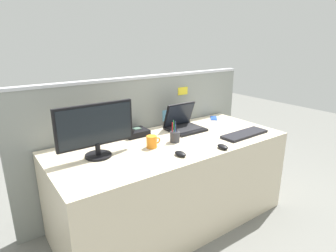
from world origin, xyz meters
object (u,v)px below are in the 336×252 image
object	(u,v)px
desk_phone	(135,132)
computer_mouse_right_hand	(223,147)
coffee_mug	(152,142)
cell_phone_blue_case	(214,118)
pen_cup	(175,136)
desktop_monitor	(96,128)
computer_mouse_left_hand	(180,154)
laptop	(183,123)
keyboard_main	(245,134)

from	to	relation	value
desk_phone	computer_mouse_right_hand	size ratio (longest dim) A/B	2.04
desk_phone	coffee_mug	distance (m)	0.32
cell_phone_blue_case	coffee_mug	xyz separation A→B (m)	(-0.96, -0.31, 0.04)
cell_phone_blue_case	coffee_mug	world-z (taller)	coffee_mug
computer_mouse_right_hand	pen_cup	size ratio (longest dim) A/B	0.55
computer_mouse_right_hand	coffee_mug	xyz separation A→B (m)	(-0.42, 0.33, 0.03)
desktop_monitor	pen_cup	xyz separation A→B (m)	(0.62, -0.09, -0.16)
desk_phone	cell_phone_blue_case	bearing A→B (deg)	-0.36
desk_phone	coffee_mug	bearing A→B (deg)	-95.04
desk_phone	computer_mouse_right_hand	bearing A→B (deg)	-58.96
coffee_mug	desktop_monitor	bearing A→B (deg)	168.52
computer_mouse_left_hand	cell_phone_blue_case	size ratio (longest dim) A/B	0.69
computer_mouse_left_hand	cell_phone_blue_case	xyz separation A→B (m)	(0.88, 0.57, -0.01)
laptop	pen_cup	world-z (taller)	laptop
laptop	computer_mouse_left_hand	distance (m)	0.62
desktop_monitor	computer_mouse_right_hand	xyz separation A→B (m)	(0.82, -0.41, -0.19)
desk_phone	keyboard_main	world-z (taller)	desk_phone
computer_mouse_left_hand	desk_phone	bearing A→B (deg)	89.46
laptop	desktop_monitor	bearing A→B (deg)	-171.22
desktop_monitor	coffee_mug	bearing A→B (deg)	-11.48
computer_mouse_left_hand	computer_mouse_right_hand	bearing A→B (deg)	-18.32
keyboard_main	computer_mouse_right_hand	bearing A→B (deg)	-165.63
desk_phone	computer_mouse_left_hand	size ratio (longest dim) A/B	2.04
computer_mouse_left_hand	pen_cup	world-z (taller)	pen_cup
computer_mouse_right_hand	computer_mouse_left_hand	world-z (taller)	same
laptop	desk_phone	distance (m)	0.46
desktop_monitor	cell_phone_blue_case	world-z (taller)	desktop_monitor
desk_phone	keyboard_main	distance (m)	0.94
cell_phone_blue_case	laptop	bearing A→B (deg)	-128.31
keyboard_main	pen_cup	size ratio (longest dim) A/B	2.51
computer_mouse_right_hand	computer_mouse_left_hand	size ratio (longest dim) A/B	1.00
computer_mouse_right_hand	desk_phone	bearing A→B (deg)	126.15
desk_phone	computer_mouse_right_hand	world-z (taller)	desk_phone
desk_phone	computer_mouse_left_hand	xyz separation A→B (m)	(0.05, -0.57, -0.01)
keyboard_main	computer_mouse_right_hand	world-z (taller)	computer_mouse_right_hand
desktop_monitor	keyboard_main	distance (m)	1.26
computer_mouse_right_hand	cell_phone_blue_case	distance (m)	0.84
coffee_mug	keyboard_main	bearing A→B (deg)	-15.55
desktop_monitor	laptop	world-z (taller)	desktop_monitor
laptop	pen_cup	size ratio (longest dim) A/B	1.68
laptop	keyboard_main	world-z (taller)	laptop
pen_cup	keyboard_main	bearing A→B (deg)	-20.48
pen_cup	computer_mouse_left_hand	bearing A→B (deg)	-118.81
computer_mouse_right_hand	cell_phone_blue_case	size ratio (longest dim) A/B	0.69
computer_mouse_right_hand	cell_phone_blue_case	xyz separation A→B (m)	(0.54, 0.65, -0.01)
laptop	keyboard_main	size ratio (longest dim) A/B	0.67
pen_cup	coffee_mug	xyz separation A→B (m)	(-0.21, 0.00, 0.00)
laptop	computer_mouse_left_hand	bearing A→B (deg)	-130.05
keyboard_main	desk_phone	bearing A→B (deg)	143.23
desktop_monitor	desk_phone	world-z (taller)	desktop_monitor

